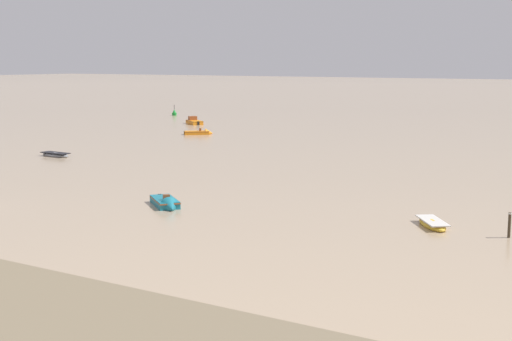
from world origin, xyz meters
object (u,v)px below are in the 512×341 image
motorboat_moored_0 (201,133)px  motorboat_moored_1 (167,204)px  rowboat_moored_0 (432,224)px  motorboat_moored_7 (193,122)px  channel_buoy (174,113)px  mooring_post_near (509,226)px  rowboat_moored_2 (55,155)px

motorboat_moored_0 → motorboat_moored_1: 53.15m
rowboat_moored_0 → motorboat_moored_1: size_ratio=0.88×
motorboat_moored_0 → motorboat_moored_7: motorboat_moored_7 is taller
channel_buoy → mooring_post_near: size_ratio=1.30×
rowboat_moored_0 → motorboat_moored_1: motorboat_moored_1 is taller
motorboat_moored_7 → mooring_post_near: 84.79m
motorboat_moored_7 → channel_buoy: channel_buoy is taller
rowboat_moored_2 → motorboat_moored_7: size_ratio=0.78×
rowboat_moored_0 → motorboat_moored_7: size_ratio=0.73×
motorboat_moored_0 → channel_buoy: 37.98m
rowboat_moored_2 → mooring_post_near: 54.25m
motorboat_moored_1 → channel_buoy: 90.74m
rowboat_moored_0 → motorboat_moored_0: size_ratio=0.91×
rowboat_moored_2 → mooring_post_near: (52.90, -12.04, 0.59)m
motorboat_moored_0 → mooring_post_near: size_ratio=2.38×
rowboat_moored_0 → channel_buoy: size_ratio=1.66×
rowboat_moored_0 → channel_buoy: bearing=-168.9°
channel_buoy → motorboat_moored_1: bearing=-52.3°
motorboat_moored_7 → channel_buoy: size_ratio=2.26×
motorboat_moored_1 → motorboat_moored_7: 71.30m
motorboat_moored_0 → rowboat_moored_2: motorboat_moored_0 is taller
mooring_post_near → rowboat_moored_2: bearing=167.2°
rowboat_moored_0 → rowboat_moored_2: (-47.88, 11.53, 0.01)m
channel_buoy → mooring_post_near: bearing=-40.6°
motorboat_moored_0 → mooring_post_near: bearing=-77.3°
motorboat_moored_0 → rowboat_moored_2: 28.65m
motorboat_moored_0 → rowboat_moored_2: bearing=-129.5°
motorboat_moored_0 → motorboat_moored_1: size_ratio=0.97×
rowboat_moored_2 → motorboat_moored_1: bearing=153.8°
motorboat_moored_0 → motorboat_moored_7: size_ratio=0.81×
rowboat_moored_0 → motorboat_moored_0: 62.64m
motorboat_moored_0 → motorboat_moored_7: (-11.77, 13.95, 0.10)m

